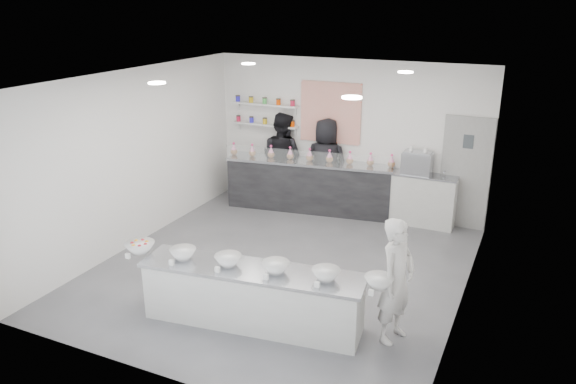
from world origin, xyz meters
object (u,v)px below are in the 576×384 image
Objects in this scene: woman_prep at (397,281)px; staff_right at (326,164)px; prep_counter at (252,296)px; staff_left at (282,158)px; espresso_machine at (417,163)px; espresso_ledge at (419,199)px; back_bar at (309,186)px.

staff_right is at bearing 48.09° from woman_prep.
prep_counter is 1.55× the size of staff_left.
prep_counter is 4.58m from espresso_machine.
espresso_ledge is at bearing 0.00° from espresso_machine.
espresso_machine reaches higher than back_bar.
prep_counter is at bearing 119.84° from staff_left.
prep_counter is 4.31m from back_bar.
back_bar is 2.06× the size of woman_prep.
woman_prep is (0.65, -3.92, -0.38)m from espresso_machine.
back_bar is at bearing 42.21° from staff_right.
espresso_machine is (1.11, 4.38, 0.79)m from prep_counter.
woman_prep is (1.77, 0.45, 0.41)m from prep_counter.
espresso_machine is at bearing 25.68° from woman_prep.
espresso_machine is (2.08, 0.18, 0.68)m from back_bar.
staff_right is (-1.83, 0.07, -0.26)m from espresso_machine.
espresso_ledge is 0.70× the size of staff_left.
woman_prep is at bearing -62.35° from back_bar.
espresso_machine is at bearing 175.11° from staff_right.
staff_left is (-2.80, 0.07, -0.25)m from espresso_machine.
espresso_ledge is at bearing 67.23° from prep_counter.
staff_right is at bearing 177.81° from espresso_machine.
espresso_ledge is 1.97m from staff_right.
staff_left is 0.98m from staff_right.
staff_right is (-0.72, 4.45, 0.53)m from prep_counter.
espresso_machine is at bearing 180.00° from espresso_ledge.
staff_right is at bearing 177.92° from espresso_ledge.
espresso_ledge reaches higher than prep_counter.
back_bar is 1.79× the size of staff_right.
woman_prep is at bearing 139.91° from staff_left.
woman_prep reaches higher than back_bar.
back_bar is 2.18m from espresso_ledge.
woman_prep is (2.73, -3.74, 0.29)m from back_bar.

